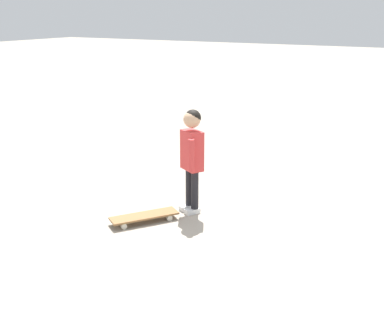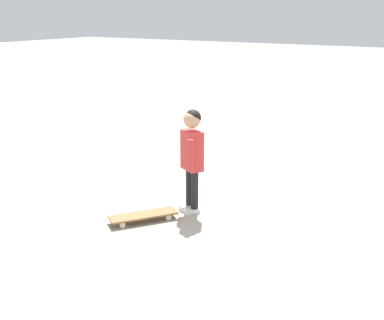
# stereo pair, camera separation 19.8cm
# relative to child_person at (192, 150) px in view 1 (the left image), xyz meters

# --- Properties ---
(ground_plane) EXTENTS (50.00, 50.00, 0.00)m
(ground_plane) POSITION_rel_child_person_xyz_m (-0.11, 0.30, -0.66)
(ground_plane) COLOR #9E9384
(child_person) EXTENTS (0.28, 0.35, 1.06)m
(child_person) POSITION_rel_child_person_xyz_m (0.00, 0.00, 0.00)
(child_person) COLOR black
(child_person) RESTS_ON ground
(skateboard) EXTENTS (0.54, 0.66, 0.07)m
(skateboard) POSITION_rel_child_person_xyz_m (-0.27, -0.47, -0.60)
(skateboard) COLOR olive
(skateboard) RESTS_ON ground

